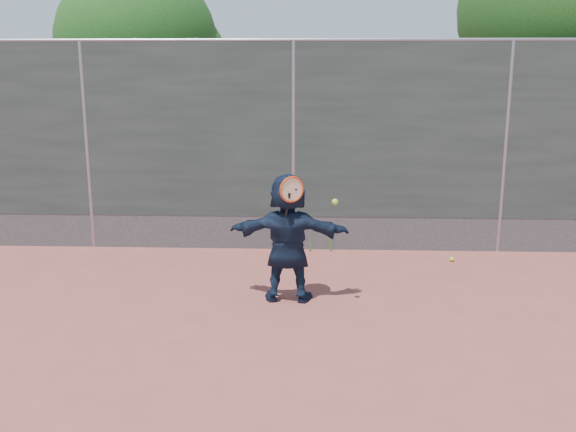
{
  "coord_description": "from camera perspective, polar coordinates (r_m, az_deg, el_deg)",
  "views": [
    {
      "loc": [
        0.3,
        -5.66,
        2.65
      ],
      "look_at": [
        0.01,
        1.39,
        1.0
      ],
      "focal_mm": 40.0,
      "sensor_mm": 36.0,
      "label": 1
    }
  ],
  "objects": [
    {
      "name": "ground",
      "position": [
        6.26,
        -0.63,
        -11.86
      ],
      "size": [
        80.0,
        80.0,
        0.0
      ],
      "primitive_type": "plane",
      "color": "#9E4C42",
      "rests_on": "ground"
    },
    {
      "name": "player",
      "position": [
        7.3,
        0.0,
        -1.9
      ],
      "size": [
        1.41,
        0.52,
        1.49
      ],
      "primitive_type": "imported",
      "rotation": [
        0.0,
        0.0,
        3.09
      ],
      "color": "#132036",
      "rests_on": "ground"
    },
    {
      "name": "ball_ground",
      "position": [
        9.2,
        14.36,
        -3.74
      ],
      "size": [
        0.07,
        0.07,
        0.07
      ],
      "primitive_type": "sphere",
      "color": "#A7D72F",
      "rests_on": "ground"
    },
    {
      "name": "fence",
      "position": [
        9.23,
        0.49,
        6.55
      ],
      "size": [
        20.0,
        0.06,
        3.03
      ],
      "color": "#38423D",
      "rests_on": "ground"
    },
    {
      "name": "swing_action",
      "position": [
        6.98,
        0.71,
        2.12
      ],
      "size": [
        0.64,
        0.17,
        0.51
      ],
      "color": "red",
      "rests_on": "ground"
    },
    {
      "name": "tree_left",
      "position": [
        12.61,
        -12.47,
        14.2
      ],
      "size": [
        3.15,
        3.0,
        4.53
      ],
      "color": "#382314",
      "rests_on": "ground"
    },
    {
      "name": "weed_clump",
      "position": [
        9.39,
        2.24,
        -2.37
      ],
      "size": [
        0.68,
        0.07,
        0.3
      ],
      "color": "#387226",
      "rests_on": "ground"
    }
  ]
}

